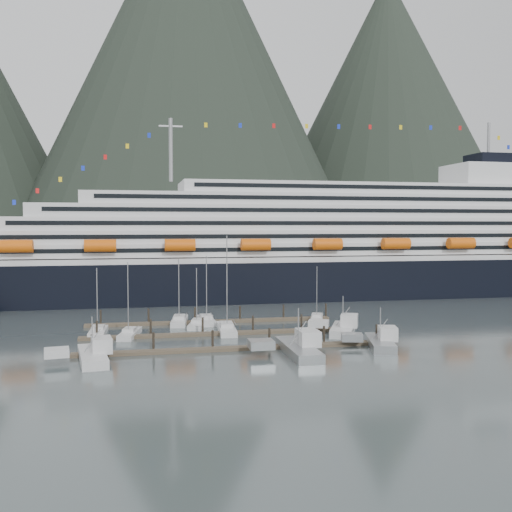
% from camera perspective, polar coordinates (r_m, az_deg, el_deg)
% --- Properties ---
extents(ground, '(1600.00, 1600.00, 0.00)m').
position_cam_1_polar(ground, '(103.58, -0.39, -7.71)').
color(ground, '#4E5A5C').
rests_on(ground, ground).
extents(mountains, '(870.00, 440.00, 420.00)m').
position_cam_1_polar(mountains, '(706.97, -5.85, 14.75)').
color(mountains, black).
rests_on(mountains, ground).
extents(cruise_ship, '(210.00, 30.40, 50.30)m').
position_cam_1_polar(cruise_ship, '(162.79, 6.16, 0.44)').
color(cruise_ship, black).
rests_on(cruise_ship, ground).
extents(dock_near, '(48.18, 2.28, 3.20)m').
position_cam_1_polar(dock_near, '(93.04, -2.17, -8.75)').
color(dock_near, '#4D4231').
rests_on(dock_near, ground).
extents(dock_mid, '(48.18, 2.28, 3.20)m').
position_cam_1_polar(dock_mid, '(105.65, -3.36, -7.34)').
color(dock_mid, '#4D4231').
rests_on(dock_mid, ground).
extents(dock_far, '(48.18, 2.28, 3.20)m').
position_cam_1_polar(dock_far, '(118.34, -4.29, -6.22)').
color(dock_far, '#4D4231').
rests_on(dock_far, ground).
extents(sailboat_a, '(3.13, 9.47, 12.27)m').
position_cam_1_polar(sailboat_a, '(108.94, -14.80, -7.06)').
color(sailboat_a, silver).
rests_on(sailboat_a, ground).
extents(sailboat_b, '(4.36, 9.91, 13.32)m').
position_cam_1_polar(sailboat_b, '(106.13, -11.95, -7.29)').
color(sailboat_b, silver).
rests_on(sailboat_b, ground).
extents(sailboat_c, '(4.76, 9.57, 11.61)m').
position_cam_1_polar(sailboat_c, '(114.00, -5.59, -6.53)').
color(sailboat_c, silver).
rests_on(sailboat_c, ground).
extents(sailboat_d, '(3.79, 12.31, 17.86)m').
position_cam_1_polar(sailboat_d, '(108.36, -2.83, -6.99)').
color(sailboat_d, silver).
rests_on(sailboat_d, ground).
extents(sailboat_e, '(4.30, 11.02, 13.18)m').
position_cam_1_polar(sailboat_e, '(118.03, -7.30, -6.20)').
color(sailboat_e, silver).
rests_on(sailboat_e, ground).
extents(sailboat_f, '(2.82, 9.66, 13.75)m').
position_cam_1_polar(sailboat_f, '(118.01, -4.78, -6.19)').
color(sailboat_f, silver).
rests_on(sailboat_f, ground).
extents(sailboat_g, '(5.21, 9.51, 11.34)m').
position_cam_1_polar(sailboat_g, '(121.58, 5.81, -5.94)').
color(sailboat_g, silver).
rests_on(sailboat_g, ground).
extents(trawler_a, '(9.42, 12.97, 6.94)m').
position_cam_1_polar(trawler_a, '(88.61, -15.40, -9.07)').
color(trawler_a, silver).
rests_on(trawler_a, ground).
extents(trawler_c, '(10.47, 14.90, 7.59)m').
position_cam_1_polar(trawler_c, '(90.13, 3.94, -8.73)').
color(trawler_c, '#999B9E').
rests_on(trawler_c, ground).
extents(trawler_d, '(9.41, 12.12, 6.91)m').
position_cam_1_polar(trawler_d, '(96.83, 11.66, -8.00)').
color(trawler_d, '#999B9E').
rests_on(trawler_d, ground).
extents(trawler_e, '(10.04, 11.82, 7.36)m').
position_cam_1_polar(trawler_e, '(107.53, 8.20, -6.84)').
color(trawler_e, silver).
rests_on(trawler_e, ground).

